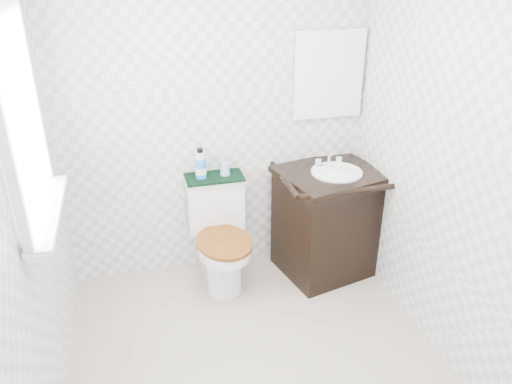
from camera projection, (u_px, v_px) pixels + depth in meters
name	position (u px, v px, depth m)	size (l,w,h in m)	color
floor	(261.00, 370.00, 2.96)	(2.40, 2.40, 0.00)	#A59A85
wall_back	(216.00, 117.00, 3.48)	(2.40, 2.40, 0.00)	silver
wall_front	(375.00, 366.00, 1.39)	(2.40, 2.40, 0.00)	silver
wall_left	(20.00, 215.00, 2.18)	(2.40, 2.40, 0.00)	silver
wall_right	(458.00, 166.00, 2.69)	(2.40, 2.40, 0.00)	silver
window	(20.00, 121.00, 2.26)	(0.02, 0.70, 0.90)	white
mirror	(329.00, 75.00, 3.54)	(0.50, 0.02, 0.60)	silver
toilet	(219.00, 239.00, 3.64)	(0.42, 0.64, 0.78)	white
vanity	(328.00, 219.00, 3.73)	(0.82, 0.74, 0.92)	black
trash_bin	(217.00, 254.00, 3.85)	(0.19, 0.16, 0.26)	silver
towel	(214.00, 177.00, 3.55)	(0.41, 0.22, 0.02)	black
mouthwash_bottle	(201.00, 164.00, 3.48)	(0.08, 0.08, 0.22)	#1C7EEF
cup	(225.00, 169.00, 3.55)	(0.07, 0.07, 0.09)	#83B4D7
soap_bar	(320.00, 165.00, 3.64)	(0.07, 0.05, 0.02)	#187575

